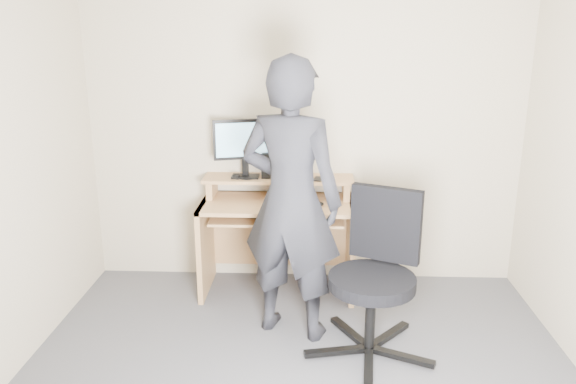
# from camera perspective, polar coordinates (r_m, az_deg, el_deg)

# --- Properties ---
(back_wall) EXTENTS (3.50, 0.02, 2.50)m
(back_wall) POSITION_cam_1_polar(r_m,az_deg,el_deg) (4.55, 1.65, 6.11)
(back_wall) COLOR beige
(back_wall) RESTS_ON ground
(desk) EXTENTS (1.20, 0.60, 0.91)m
(desk) POSITION_cam_1_polar(r_m,az_deg,el_deg) (4.53, -1.00, -3.16)
(desk) COLOR tan
(desk) RESTS_ON ground
(monitor) EXTENTS (0.48, 0.17, 0.47)m
(monitor) POSITION_cam_1_polar(r_m,az_deg,el_deg) (4.43, -4.43, 4.99)
(monitor) COLOR black
(monitor) RESTS_ON desk
(external_drive) EXTENTS (0.08, 0.13, 0.20)m
(external_drive) POSITION_cam_1_polar(r_m,az_deg,el_deg) (4.47, -2.17, 2.77)
(external_drive) COLOR black
(external_drive) RESTS_ON desk
(travel_mug) EXTENTS (0.08, 0.08, 0.16)m
(travel_mug) POSITION_cam_1_polar(r_m,az_deg,el_deg) (4.48, 1.20, 2.55)
(travel_mug) COLOR silver
(travel_mug) RESTS_ON desk
(smartphone) EXTENTS (0.10, 0.14, 0.01)m
(smartphone) POSITION_cam_1_polar(r_m,az_deg,el_deg) (4.42, 3.09, 1.34)
(smartphone) COLOR black
(smartphone) RESTS_ON desk
(charger) EXTENTS (0.05, 0.05, 0.03)m
(charger) POSITION_cam_1_polar(r_m,az_deg,el_deg) (4.45, -5.24, 1.54)
(charger) COLOR black
(charger) RESTS_ON desk
(headphones) EXTENTS (0.20, 0.20, 0.06)m
(headphones) POSITION_cam_1_polar(r_m,az_deg,el_deg) (4.57, -1.73, 1.90)
(headphones) COLOR silver
(headphones) RESTS_ON desk
(keyboard) EXTENTS (0.49, 0.34, 0.03)m
(keyboard) POSITION_cam_1_polar(r_m,az_deg,el_deg) (4.33, -1.19, -2.43)
(keyboard) COLOR black
(keyboard) RESTS_ON desk
(mouse) EXTENTS (0.11, 0.09, 0.04)m
(mouse) POSITION_cam_1_polar(r_m,az_deg,el_deg) (4.28, 3.01, -1.22)
(mouse) COLOR black
(mouse) RESTS_ON desk
(office_chair) EXTENTS (0.83, 0.82, 1.05)m
(office_chair) POSITION_cam_1_polar(r_m,az_deg,el_deg) (3.67, 8.96, -7.73)
(office_chair) COLOR black
(office_chair) RESTS_ON ground
(person) EXTENTS (0.81, 0.66, 1.91)m
(person) POSITION_cam_1_polar(r_m,az_deg,el_deg) (3.72, 0.29, -0.92)
(person) COLOR black
(person) RESTS_ON ground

